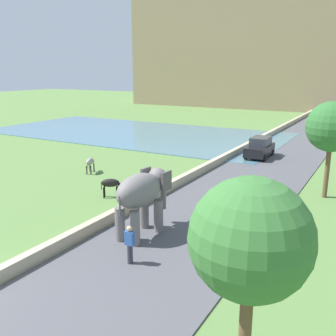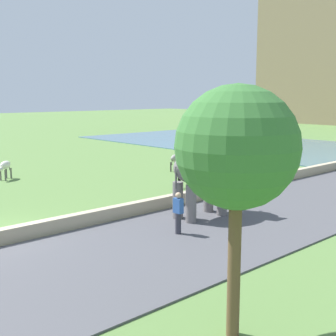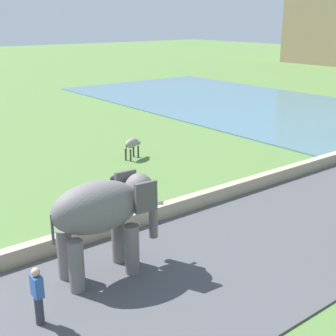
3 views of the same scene
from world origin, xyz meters
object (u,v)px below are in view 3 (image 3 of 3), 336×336
(cow_black, at_px, (123,182))
(elephant, at_px, (104,212))
(person_beside_elephant, at_px, (38,295))
(cow_grey, at_px, (132,144))

(cow_black, bearing_deg, elephant, -37.76)
(person_beside_elephant, xyz_separation_m, cow_black, (-5.73, 6.16, -0.04))
(person_beside_elephant, height_order, cow_black, person_beside_elephant)
(person_beside_elephant, bearing_deg, cow_grey, 137.05)
(elephant, bearing_deg, cow_grey, 142.50)
(cow_black, xyz_separation_m, cow_grey, (-4.83, 3.67, 0.00))
(elephant, distance_m, person_beside_elephant, 3.02)
(elephant, distance_m, cow_grey, 12.00)
(cow_black, bearing_deg, person_beside_elephant, -47.06)
(elephant, height_order, cow_grey, elephant)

